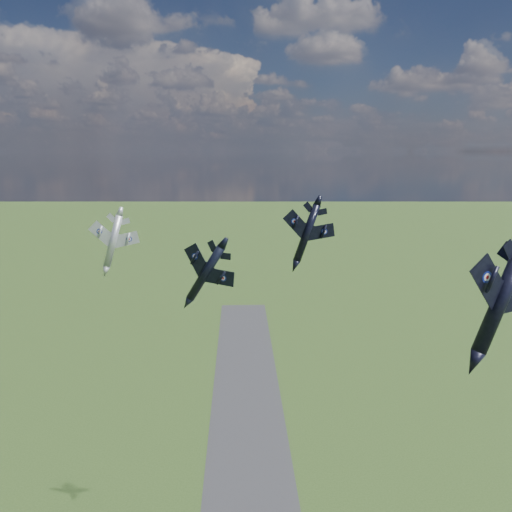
{
  "coord_description": "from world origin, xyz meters",
  "views": [
    {
      "loc": [
        -2.89,
        -62.55,
        98.43
      ],
      "look_at": [
        -0.21,
        11.96,
        82.78
      ],
      "focal_mm": 35.0,
      "sensor_mm": 36.0,
      "label": 1
    }
  ],
  "objects_px": {
    "jet_lead_navy": "(206,273)",
    "jet_right_navy": "(501,299)",
    "jet_high_navy": "(307,233)",
    "jet_left_silver": "(113,241)"
  },
  "relations": [
    {
      "from": "jet_right_navy",
      "to": "jet_left_silver",
      "type": "distance_m",
      "value": 64.16
    },
    {
      "from": "jet_lead_navy",
      "to": "jet_right_navy",
      "type": "height_order",
      "value": "jet_right_navy"
    },
    {
      "from": "jet_high_navy",
      "to": "jet_left_silver",
      "type": "relative_size",
      "value": 1.13
    },
    {
      "from": "jet_right_navy",
      "to": "jet_lead_navy",
      "type": "bearing_deg",
      "value": 116.78
    },
    {
      "from": "jet_lead_navy",
      "to": "jet_right_navy",
      "type": "xyz_separation_m",
      "value": [
        30.76,
        -28.16,
        4.0
      ]
    },
    {
      "from": "jet_right_navy",
      "to": "jet_left_silver",
      "type": "relative_size",
      "value": 1.18
    },
    {
      "from": "jet_right_navy",
      "to": "jet_high_navy",
      "type": "bearing_deg",
      "value": 86.28
    },
    {
      "from": "jet_left_silver",
      "to": "jet_high_navy",
      "type": "bearing_deg",
      "value": -5.95
    },
    {
      "from": "jet_right_navy",
      "to": "jet_left_silver",
      "type": "xyz_separation_m",
      "value": [
        -48.11,
        42.43,
        -1.49
      ]
    },
    {
      "from": "jet_lead_navy",
      "to": "jet_high_navy",
      "type": "distance_m",
      "value": 23.38
    }
  ]
}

